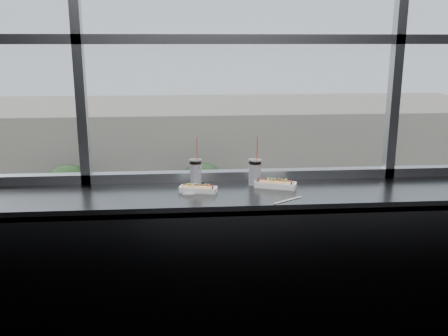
{
  "coord_description": "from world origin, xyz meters",
  "views": [
    {
      "loc": [
        -0.37,
        -1.66,
        1.99
      ],
      "look_at": [
        -0.13,
        1.23,
        1.25
      ],
      "focal_mm": 40.0,
      "sensor_mm": 36.0,
      "label": 1
    }
  ],
  "objects": [
    {
      "name": "hotdog_tray_right",
      "position": [
        0.19,
        1.29,
        1.13
      ],
      "size": [
        0.27,
        0.17,
        0.06
      ],
      "rotation": [
        0.0,
        0.0,
        -0.35
      ],
      "color": "white",
      "rests_on": "counter"
    },
    {
      "name": "plaza_ground",
      "position": [
        0.0,
        45.0,
        -11.0
      ],
      "size": [
        120.0,
        120.0,
        0.0
      ],
      "primitive_type": "plane",
      "color": "#ADA78F",
      "rests_on": "ground"
    },
    {
      "name": "loose_straw",
      "position": [
        0.21,
        1.02,
        1.1
      ],
      "size": [
        0.18,
        0.12,
        0.01
      ],
      "primitive_type": "cylinder",
      "rotation": [
        0.0,
        1.57,
        0.58
      ],
      "color": "white",
      "rests_on": "counter"
    },
    {
      "name": "hotdog_tray_left",
      "position": [
        -0.29,
        1.24,
        1.12
      ],
      "size": [
        0.24,
        0.13,
        0.06
      ],
      "rotation": [
        0.0,
        0.0,
        -0.25
      ],
      "color": "white",
      "rests_on": "counter"
    },
    {
      "name": "car_far_c",
      "position": [
        11.14,
        25.5,
        -10.01
      ],
      "size": [
        2.75,
        5.75,
        1.86
      ],
      "primitive_type": "imported",
      "rotation": [
        0.0,
        0.0,
        1.65
      ],
      "color": "white",
      "rests_on": "street_asphalt"
    },
    {
      "name": "wrapper",
      "position": [
        -0.35,
        1.18,
        1.11
      ],
      "size": [
        0.09,
        0.06,
        0.02
      ],
      "primitive_type": "ellipsoid",
      "color": "silver",
      "rests_on": "counter"
    },
    {
      "name": "soda_cup_left",
      "position": [
        -0.3,
        1.42,
        1.19
      ],
      "size": [
        0.08,
        0.08,
        0.3
      ],
      "color": "white",
      "rests_on": "counter"
    },
    {
      "name": "car_far_b",
      "position": [
        2.54,
        25.5,
        -9.93
      ],
      "size": [
        2.86,
        6.2,
        2.02
      ],
      "primitive_type": "imported",
      "rotation": [
        0.0,
        0.0,
        1.63
      ],
      "color": "#6F0003",
      "rests_on": "street_asphalt"
    },
    {
      "name": "counter",
      "position": [
        0.0,
        1.23,
        1.07
      ],
      "size": [
        6.0,
        0.55,
        0.06
      ],
      "primitive_type": "cube",
      "color": "#58595B",
      "rests_on": "ground"
    },
    {
      "name": "far_building",
      "position": [
        0.0,
        39.5,
        -7.0
      ],
      "size": [
        50.0,
        14.0,
        8.0
      ],
      "primitive_type": "cube",
      "color": "gray",
      "rests_on": "plaza_ground"
    },
    {
      "name": "soda_cup_right",
      "position": [
        0.07,
        1.37,
        1.19
      ],
      "size": [
        0.09,
        0.09,
        0.31
      ],
      "color": "white",
      "rests_on": "counter"
    },
    {
      "name": "tree_center",
      "position": [
        0.8,
        29.5,
        -7.36
      ],
      "size": [
        3.43,
        3.43,
        5.37
      ],
      "color": "#47382B",
      "rests_on": "far_sidewalk"
    },
    {
      "name": "pedestrian_a",
      "position": [
        -6.78,
        28.73,
        -9.97
      ],
      "size": [
        0.88,
        0.66,
        1.98
      ],
      "primitive_type": "imported",
      "rotation": [
        0.0,
        0.0,
        3.14
      ],
      "color": "#66605B",
      "rests_on": "far_sidewalk"
    },
    {
      "name": "counter_fascia",
      "position": [
        0.0,
        0.97,
        0.55
      ],
      "size": [
        6.0,
        0.04,
        1.04
      ],
      "primitive_type": "cube",
      "color": "#58595B",
      "rests_on": "ground"
    },
    {
      "name": "tree_right",
      "position": [
        10.93,
        29.5,
        -8.07
      ],
      "size": [
        2.76,
        2.76,
        4.32
      ],
      "color": "#47382B",
      "rests_on": "far_sidewalk"
    },
    {
      "name": "car_far_a",
      "position": [
        -8.53,
        25.5,
        -9.94
      ],
      "size": [
        2.65,
        6.05,
        2.0
      ],
      "primitive_type": "imported",
      "rotation": [
        0.0,
        0.0,
        1.54
      ],
      "color": "black",
      "rests_on": "street_asphalt"
    },
    {
      "name": "far_sidewalk",
      "position": [
        0.0,
        29.5,
        -10.98
      ],
      "size": [
        80.0,
        6.0,
        0.04
      ],
      "primitive_type": "cube",
      "color": "#ADA78F",
      "rests_on": "plaza_ground"
    },
    {
      "name": "street_asphalt",
      "position": [
        0.0,
        21.5,
        -10.97
      ],
      "size": [
        80.0,
        10.0,
        0.06
      ],
      "primitive_type": "cube",
      "color": "black",
      "rests_on": "plaza_ground"
    },
    {
      "name": "wall_back_lower",
      "position": [
        0.0,
        1.5,
        0.55
      ],
      "size": [
        6.0,
        0.0,
        6.0
      ],
      "primitive_type": "plane",
      "rotation": [
        1.57,
        0.0,
        0.0
      ],
      "color": "black",
      "rests_on": "ground"
    },
    {
      "name": "pedestrian_d",
      "position": [
        10.11,
        29.62,
        -9.98
      ],
      "size": [
        0.87,
        0.65,
        1.96
      ],
      "primitive_type": "imported",
      "rotation": [
        0.0,
        0.0,
        3.14
      ],
      "color": "#66605B",
      "rests_on": "far_sidewalk"
    },
    {
      "name": "car_near_d",
      "position": [
        8.94,
        17.5,
        -9.83
      ],
      "size": [
        2.88,
        6.7,
        2.22
      ],
      "primitive_type": "imported",
      "rotation": [
        0.0,
        0.0,
        1.59
      ],
      "color": "white",
      "rests_on": "street_asphalt"
    },
    {
      "name": "tree_left",
      "position": [
        -7.75,
        29.5,
        -7.32
      ],
      "size": [
        3.47,
        3.47,
        5.43
      ],
      "color": "#47382B",
      "rests_on": "far_sidewalk"
    }
  ]
}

